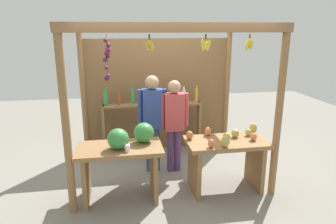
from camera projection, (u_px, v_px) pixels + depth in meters
name	position (u px, v px, depth m)	size (l,w,h in m)	color
ground_plane	(166.00, 170.00, 5.23)	(12.00, 12.00, 0.00)	gray
market_stall	(162.00, 84.00, 5.29)	(2.93, 2.15, 2.42)	olive
fruit_counter_left	(124.00, 153.00, 4.22)	(1.18, 0.64, 1.06)	olive
fruit_counter_right	(226.00, 153.00, 4.47)	(1.18, 0.64, 0.95)	olive
bottle_shelf_unit	(152.00, 113.00, 5.72)	(1.88, 0.22, 1.35)	olive
vendor_man	(152.00, 115.00, 4.95)	(0.48, 0.22, 1.64)	#344861
vendor_woman	(174.00, 118.00, 4.97)	(0.48, 0.21, 1.56)	#57376F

